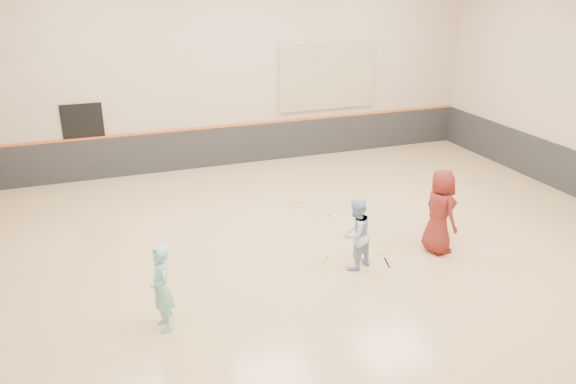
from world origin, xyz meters
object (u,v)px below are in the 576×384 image
object	(u,v)px
girl	(162,288)
young_man	(440,211)
instructor	(356,234)
spare_racket	(297,203)

from	to	relation	value
girl	young_man	bearing A→B (deg)	92.68
girl	instructor	bearing A→B (deg)	95.85
instructor	spare_racket	xyz separation A→B (m)	(0.06, 3.42, -0.68)
girl	instructor	world-z (taller)	girl
young_man	spare_racket	world-z (taller)	young_man
spare_racket	girl	bearing A→B (deg)	-133.20
girl	young_man	world-z (taller)	young_man
girl	spare_racket	distance (m)	5.79
girl	young_man	size ratio (longest dim) A/B	0.83
young_man	instructor	bearing A→B (deg)	90.04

